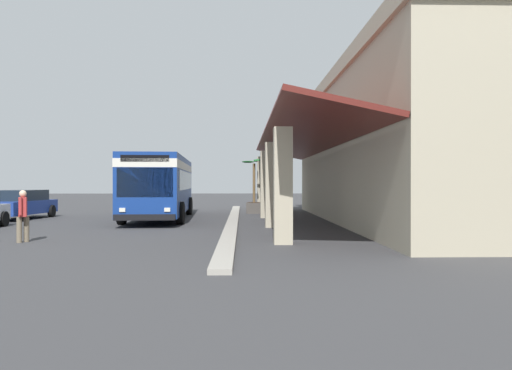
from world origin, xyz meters
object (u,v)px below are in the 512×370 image
at_px(parked_sedan_blue, 21,204).
at_px(transit_bus, 161,182).
at_px(potted_palm, 254,202).
at_px(pedestrian, 23,213).

bearing_deg(parked_sedan_blue, transit_bus, 91.59).
bearing_deg(potted_palm, pedestrian, -27.70).
distance_m(parked_sedan_blue, potted_palm, 12.71).
bearing_deg(pedestrian, potted_palm, 152.30).
distance_m(transit_bus, pedestrian, 10.47).
xyz_separation_m(transit_bus, parked_sedan_blue, (0.19, -7.04, -1.10)).
bearing_deg(potted_palm, parked_sedan_blue, -70.04).
xyz_separation_m(transit_bus, potted_palm, (-4.14, 4.91, -1.18)).
height_order(transit_bus, parked_sedan_blue, transit_bus).
relative_size(pedestrian, potted_palm, 0.49).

